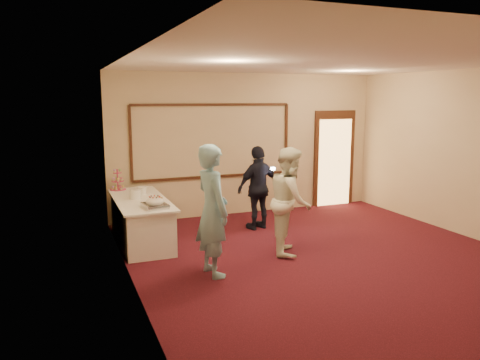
% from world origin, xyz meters
% --- Properties ---
extents(floor, '(7.00, 7.00, 0.00)m').
position_xyz_m(floor, '(0.00, 0.00, 0.00)').
color(floor, '#320B14').
rests_on(floor, ground).
extents(room_walls, '(6.04, 7.04, 3.02)m').
position_xyz_m(room_walls, '(0.00, 0.00, 2.03)').
color(room_walls, beige).
rests_on(room_walls, floor).
extents(wall_molding, '(3.45, 0.04, 1.55)m').
position_xyz_m(wall_molding, '(-0.80, 3.47, 1.60)').
color(wall_molding, '#34210F').
rests_on(wall_molding, room_walls).
extents(doorway, '(1.05, 0.07, 2.20)m').
position_xyz_m(doorway, '(2.15, 3.45, 1.08)').
color(doorway, '#34210F').
rests_on(doorway, floor).
extents(buffet_table, '(0.87, 2.23, 0.77)m').
position_xyz_m(buffet_table, '(-2.57, 2.20, 0.39)').
color(buffet_table, white).
rests_on(buffet_table, floor).
extents(pavlova_tray, '(0.39, 0.51, 0.18)m').
position_xyz_m(pavlova_tray, '(-2.46, 1.43, 0.85)').
color(pavlova_tray, '#ABADB2').
rests_on(pavlova_tray, buffet_table).
extents(cupcake_stand, '(0.30, 0.30, 0.44)m').
position_xyz_m(cupcake_stand, '(-2.82, 3.15, 0.93)').
color(cupcake_stand, '#D73E79').
rests_on(cupcake_stand, buffet_table).
extents(plate_stack_a, '(0.20, 0.20, 0.17)m').
position_xyz_m(plate_stack_a, '(-2.64, 2.21, 0.85)').
color(plate_stack_a, white).
rests_on(plate_stack_a, buffet_table).
extents(plate_stack_b, '(0.17, 0.17, 0.14)m').
position_xyz_m(plate_stack_b, '(-2.47, 2.55, 0.84)').
color(plate_stack_b, white).
rests_on(plate_stack_b, buffet_table).
extents(tart, '(0.26, 0.26, 0.05)m').
position_xyz_m(tart, '(-2.35, 1.89, 0.80)').
color(tart, white).
rests_on(tart, buffet_table).
extents(man, '(0.52, 0.73, 1.87)m').
position_xyz_m(man, '(-1.88, 0.28, 0.94)').
color(man, '#82BDD9').
rests_on(man, floor).
extents(woman, '(0.94, 1.03, 1.73)m').
position_xyz_m(woman, '(-0.42, 0.74, 0.86)').
color(woman, white).
rests_on(woman, floor).
extents(guest, '(1.00, 0.58, 1.60)m').
position_xyz_m(guest, '(-0.32, 2.21, 0.80)').
color(guest, black).
rests_on(guest, floor).
extents(camera_flash, '(0.07, 0.05, 0.05)m').
position_xyz_m(camera_flash, '(-0.13, 1.99, 1.19)').
color(camera_flash, white).
rests_on(camera_flash, guest).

